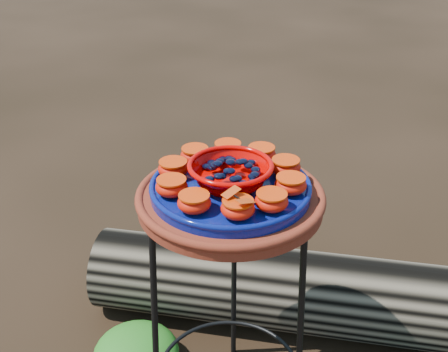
# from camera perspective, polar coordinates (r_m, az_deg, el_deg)

# --- Properties ---
(plant_stand) EXTENTS (0.44, 0.44, 0.70)m
(plant_stand) POSITION_cam_1_polar(r_m,az_deg,el_deg) (1.53, 0.57, -14.28)
(plant_stand) COLOR black
(plant_stand) RESTS_ON ground
(terracotta_saucer) EXTENTS (0.43, 0.43, 0.04)m
(terracotta_saucer) POSITION_cam_1_polar(r_m,az_deg,el_deg) (1.31, 0.64, -2.43)
(terracotta_saucer) COLOR #582810
(terracotta_saucer) RESTS_ON plant_stand
(cobalt_plate) EXTENTS (0.37, 0.37, 0.02)m
(cobalt_plate) POSITION_cam_1_polar(r_m,az_deg,el_deg) (1.30, 0.65, -1.30)
(cobalt_plate) COLOR #000E56
(cobalt_plate) RESTS_ON terracotta_saucer
(red_bowl) EXTENTS (0.19, 0.19, 0.05)m
(red_bowl) POSITION_cam_1_polar(r_m,az_deg,el_deg) (1.28, 0.66, 0.18)
(red_bowl) COLOR #CA0200
(red_bowl) RESTS_ON cobalt_plate
(glass_gems) EXTENTS (0.14, 0.14, 0.02)m
(glass_gems) POSITION_cam_1_polar(r_m,az_deg,el_deg) (1.26, 0.67, 1.70)
(glass_gems) COLOR black
(glass_gems) RESTS_ON red_bowl
(orange_half_0) EXTENTS (0.07, 0.07, 0.04)m
(orange_half_0) POSITION_cam_1_polar(r_m,az_deg,el_deg) (1.16, 1.41, -3.32)
(orange_half_0) COLOR #D60001
(orange_half_0) RESTS_ON cobalt_plate
(orange_half_1) EXTENTS (0.07, 0.07, 0.04)m
(orange_half_1) POSITION_cam_1_polar(r_m,az_deg,el_deg) (1.19, 4.85, -2.58)
(orange_half_1) COLOR #D60001
(orange_half_1) RESTS_ON cobalt_plate
(orange_half_2) EXTENTS (0.07, 0.07, 0.04)m
(orange_half_2) POSITION_cam_1_polar(r_m,az_deg,el_deg) (1.26, 6.78, -0.88)
(orange_half_2) COLOR #D60001
(orange_half_2) RESTS_ON cobalt_plate
(orange_half_3) EXTENTS (0.07, 0.07, 0.04)m
(orange_half_3) POSITION_cam_1_polar(r_m,az_deg,el_deg) (1.33, 6.26, 0.93)
(orange_half_3) COLOR #D60001
(orange_half_3) RESTS_ON cobalt_plate
(orange_half_4) EXTENTS (0.07, 0.07, 0.04)m
(orange_half_4) POSITION_cam_1_polar(r_m,az_deg,el_deg) (1.39, 3.82, 2.23)
(orange_half_4) COLOR #D60001
(orange_half_4) RESTS_ON cobalt_plate
(orange_half_5) EXTENTS (0.07, 0.07, 0.04)m
(orange_half_5) POSITION_cam_1_polar(r_m,az_deg,el_deg) (1.40, 0.39, 2.66)
(orange_half_5) COLOR #D60001
(orange_half_5) RESTS_ON cobalt_plate
(orange_half_6) EXTENTS (0.07, 0.07, 0.04)m
(orange_half_6) POSITION_cam_1_polar(r_m,az_deg,el_deg) (1.38, -2.95, 2.12)
(orange_half_6) COLOR #D60001
(orange_half_6) RESTS_ON cobalt_plate
(orange_half_7) EXTENTS (0.07, 0.07, 0.04)m
(orange_half_7) POSITION_cam_1_polar(r_m,az_deg,el_deg) (1.32, -5.17, 0.74)
(orange_half_7) COLOR #D60001
(orange_half_7) RESTS_ON cobalt_plate
(orange_half_8) EXTENTS (0.07, 0.07, 0.04)m
(orange_half_8) POSITION_cam_1_polar(r_m,az_deg,el_deg) (1.25, -5.34, -1.11)
(orange_half_8) COLOR #D60001
(orange_half_8) RESTS_ON cobalt_plate
(orange_half_9) EXTENTS (0.07, 0.07, 0.04)m
(orange_half_9) POSITION_cam_1_polar(r_m,az_deg,el_deg) (1.18, -3.05, -2.73)
(orange_half_9) COLOR #D60001
(orange_half_9) RESTS_ON cobalt_plate
(butterfly) EXTENTS (0.10, 0.09, 0.01)m
(butterfly) POSITION_cam_1_polar(r_m,az_deg,el_deg) (1.15, 1.43, -2.18)
(butterfly) COLOR #BF380B
(butterfly) RESTS_ON orange_half_0
(driftwood_log) EXTENTS (1.53, 0.57, 0.28)m
(driftwood_log) POSITION_cam_1_polar(r_m,az_deg,el_deg) (1.96, 8.90, -11.63)
(driftwood_log) COLOR black
(driftwood_log) RESTS_ON ground
(foliage_back) EXTENTS (0.29, 0.29, 0.14)m
(foliage_back) POSITION_cam_1_polar(r_m,az_deg,el_deg) (2.16, -2.21, -9.06)
(foliage_back) COLOR #246718
(foliage_back) RESTS_ON ground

